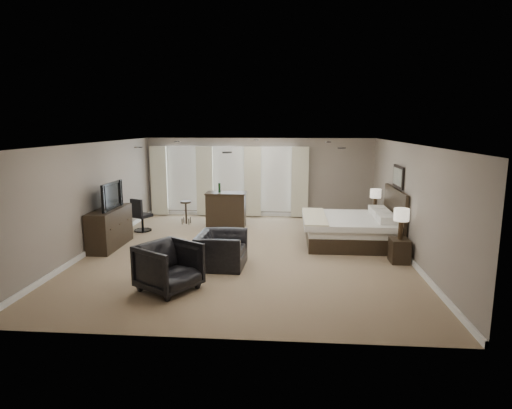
# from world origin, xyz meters

# --- Properties ---
(room) EXTENTS (7.60, 8.60, 2.64)m
(room) POSITION_xyz_m (0.00, 0.00, 1.30)
(room) COLOR #887256
(room) RESTS_ON ground
(window_bay) EXTENTS (5.25, 0.20, 2.30)m
(window_bay) POSITION_xyz_m (-1.00, 4.11, 1.20)
(window_bay) COLOR silver
(window_bay) RESTS_ON room
(bed) EXTENTS (2.27, 2.17, 1.45)m
(bed) POSITION_xyz_m (2.58, 0.97, 0.72)
(bed) COLOR silver
(bed) RESTS_ON ground
(nightstand_near) EXTENTS (0.40, 0.49, 0.53)m
(nightstand_near) POSITION_xyz_m (3.47, -0.48, 0.27)
(nightstand_near) COLOR black
(nightstand_near) RESTS_ON ground
(nightstand_far) EXTENTS (0.44, 0.53, 0.58)m
(nightstand_far) POSITION_xyz_m (3.47, 2.42, 0.29)
(nightstand_far) COLOR black
(nightstand_far) RESTS_ON ground
(lamp_near) EXTENTS (0.33, 0.33, 0.69)m
(lamp_near) POSITION_xyz_m (3.47, -0.48, 0.88)
(lamp_near) COLOR beige
(lamp_near) RESTS_ON nightstand_near
(lamp_far) EXTENTS (0.31, 0.31, 0.64)m
(lamp_far) POSITION_xyz_m (3.47, 2.42, 0.90)
(lamp_far) COLOR beige
(lamp_far) RESTS_ON nightstand_far
(wall_art) EXTENTS (0.04, 0.96, 0.56)m
(wall_art) POSITION_xyz_m (3.70, 0.97, 1.75)
(wall_art) COLOR slate
(wall_art) RESTS_ON room
(dresser) EXTENTS (0.54, 1.68, 0.97)m
(dresser) POSITION_xyz_m (-3.45, 0.20, 0.49)
(dresser) COLOR black
(dresser) RESTS_ON ground
(tv) EXTENTS (0.67, 1.16, 0.15)m
(tv) POSITION_xyz_m (-3.45, 0.20, 1.05)
(tv) COLOR black
(tv) RESTS_ON dresser
(armchair_near) EXTENTS (0.79, 1.16, 0.99)m
(armchair_near) POSITION_xyz_m (-0.43, -1.06, 0.49)
(armchair_near) COLOR black
(armchair_near) RESTS_ON ground
(armchair_far) EXTENTS (1.27, 1.29, 0.98)m
(armchair_far) POSITION_xyz_m (-1.18, -2.50, 0.49)
(armchair_far) COLOR black
(armchair_far) RESTS_ON ground
(bar_counter) EXTENTS (1.20, 0.62, 1.04)m
(bar_counter) POSITION_xyz_m (-0.88, 2.64, 0.52)
(bar_counter) COLOR black
(bar_counter) RESTS_ON ground
(bar_stool_left) EXTENTS (0.35, 0.35, 0.71)m
(bar_stool_left) POSITION_xyz_m (-2.17, 2.88, 0.36)
(bar_stool_left) COLOR black
(bar_stool_left) RESTS_ON ground
(bar_stool_right) EXTENTS (0.37, 0.37, 0.73)m
(bar_stool_right) POSITION_xyz_m (-1.18, 3.03, 0.37)
(bar_stool_right) COLOR black
(bar_stool_right) RESTS_ON ground
(desk_chair) EXTENTS (0.66, 0.66, 0.97)m
(desk_chair) POSITION_xyz_m (-3.20, 1.85, 0.49)
(desk_chair) COLOR black
(desk_chair) RESTS_ON ground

